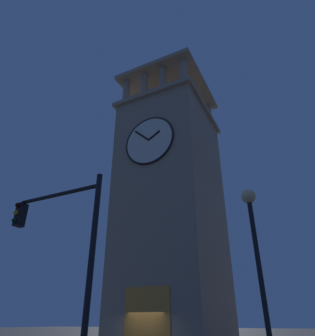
{
  "coord_description": "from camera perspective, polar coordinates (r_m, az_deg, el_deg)",
  "views": [
    {
      "loc": [
        -10.01,
        17.13,
        1.98
      ],
      "look_at": [
        1.32,
        -5.21,
        14.9
      ],
      "focal_mm": 31.91,
      "sensor_mm": 36.0,
      "label": 1
    }
  ],
  "objects": [
    {
      "name": "clocktower",
      "position": [
        25.9,
        2.76,
        -7.82
      ],
      "size": [
        7.81,
        9.01,
        26.25
      ],
      "color": "gray",
      "rests_on": "ground_plane"
    },
    {
      "name": "street_lamp",
      "position": [
        9.17,
        18.3,
        -14.05
      ],
      "size": [
        0.44,
        0.44,
        5.62
      ],
      "color": "black",
      "rests_on": "ground_plane"
    },
    {
      "name": "traffic_signal_mid",
      "position": [
        8.8,
        -17.49,
        -13.87
      ],
      "size": [
        3.21,
        0.41,
        5.76
      ],
      "color": "black",
      "rests_on": "ground_plane"
    }
  ]
}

